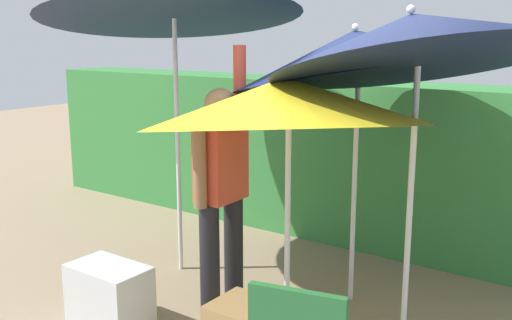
# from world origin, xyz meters

# --- Properties ---
(hedge_row) EXTENTS (8.00, 0.70, 1.52)m
(hedge_row) POSITION_xyz_m (0.00, 2.10, 0.76)
(hedge_row) COLOR #38843D
(hedge_row) RESTS_ON ground_plane
(umbrella_orange) EXTENTS (1.81, 1.79, 2.16)m
(umbrella_orange) POSITION_xyz_m (0.49, 0.80, 1.83)
(umbrella_orange) COLOR silver
(umbrella_orange) RESTS_ON ground_plane
(umbrella_yellow) EXTENTS (1.79, 1.77, 1.90)m
(umbrella_yellow) POSITION_xyz_m (0.44, -0.02, 1.55)
(umbrella_yellow) COLOR silver
(umbrella_yellow) RESTS_ON ground_plane
(umbrella_navy) EXTENTS (1.73, 1.69, 2.33)m
(umbrella_navy) POSITION_xyz_m (1.10, 0.28, 1.92)
(umbrella_navy) COLOR silver
(umbrella_navy) RESTS_ON ground_plane
(person_vendor) EXTENTS (0.23, 0.55, 1.88)m
(person_vendor) POSITION_xyz_m (-0.18, 0.14, 0.93)
(person_vendor) COLOR black
(person_vendor) RESTS_ON ground_plane
(cooler_box) EXTENTS (0.54, 0.34, 0.44)m
(cooler_box) POSITION_xyz_m (-0.62, -0.52, 0.22)
(cooler_box) COLOR silver
(cooler_box) RESTS_ON ground_plane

